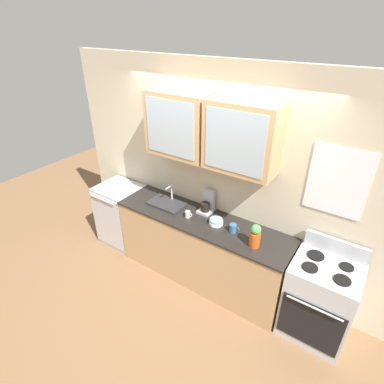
{
  "coord_description": "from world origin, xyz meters",
  "views": [
    {
      "loc": [
        1.63,
        -2.58,
        3.05
      ],
      "look_at": [
        -0.13,
        0.0,
        1.27
      ],
      "focal_mm": 28.41,
      "sensor_mm": 36.0,
      "label": 1
    }
  ],
  "objects_px": {
    "bowl_stack": "(216,222)",
    "cup_near_bowls": "(233,228)",
    "sink_faucet": "(167,203)",
    "vase": "(255,236)",
    "stove_range": "(318,300)",
    "cup_near_sink": "(188,214)",
    "coffee_maker": "(207,204)",
    "dishwasher": "(121,214)"
  },
  "relations": [
    {
      "from": "vase",
      "to": "dishwasher",
      "type": "bearing_deg",
      "value": 177.46
    },
    {
      "from": "cup_near_sink",
      "to": "sink_faucet",
      "type": "bearing_deg",
      "value": 168.58
    },
    {
      "from": "vase",
      "to": "dishwasher",
      "type": "height_order",
      "value": "vase"
    },
    {
      "from": "bowl_stack",
      "to": "cup_near_bowls",
      "type": "height_order",
      "value": "cup_near_bowls"
    },
    {
      "from": "bowl_stack",
      "to": "vase",
      "type": "xyz_separation_m",
      "value": [
        0.54,
        -0.12,
        0.1
      ]
    },
    {
      "from": "sink_faucet",
      "to": "cup_near_sink",
      "type": "height_order",
      "value": "sink_faucet"
    },
    {
      "from": "stove_range",
      "to": "vase",
      "type": "xyz_separation_m",
      "value": [
        -0.74,
        -0.1,
        0.59
      ]
    },
    {
      "from": "bowl_stack",
      "to": "cup_near_sink",
      "type": "xyz_separation_m",
      "value": [
        -0.36,
        -0.07,
        0.01
      ]
    },
    {
      "from": "cup_near_bowls",
      "to": "coffee_maker",
      "type": "xyz_separation_m",
      "value": [
        -0.48,
        0.21,
        0.06
      ]
    },
    {
      "from": "sink_faucet",
      "to": "vase",
      "type": "bearing_deg",
      "value": -5.69
    },
    {
      "from": "stove_range",
      "to": "cup_near_bowls",
      "type": "distance_m",
      "value": 1.16
    },
    {
      "from": "stove_range",
      "to": "cup_near_sink",
      "type": "relative_size",
      "value": 11.18
    },
    {
      "from": "stove_range",
      "to": "bowl_stack",
      "type": "xyz_separation_m",
      "value": [
        -1.28,
        0.02,
        0.49
      ]
    },
    {
      "from": "stove_range",
      "to": "bowl_stack",
      "type": "bearing_deg",
      "value": 179.27
    },
    {
      "from": "cup_near_sink",
      "to": "dishwasher",
      "type": "relative_size",
      "value": 0.11
    },
    {
      "from": "vase",
      "to": "cup_near_sink",
      "type": "xyz_separation_m",
      "value": [
        -0.9,
        0.05,
        -0.09
      ]
    },
    {
      "from": "sink_faucet",
      "to": "coffee_maker",
      "type": "relative_size",
      "value": 1.62
    },
    {
      "from": "sink_faucet",
      "to": "bowl_stack",
      "type": "xyz_separation_m",
      "value": [
        0.75,
        -0.01,
        0.01
      ]
    },
    {
      "from": "cup_near_sink",
      "to": "cup_near_bowls",
      "type": "xyz_separation_m",
      "value": [
        0.6,
        0.04,
        0.01
      ]
    },
    {
      "from": "vase",
      "to": "coffee_maker",
      "type": "bearing_deg",
      "value": 158.93
    },
    {
      "from": "dishwasher",
      "to": "coffee_maker",
      "type": "xyz_separation_m",
      "value": [
        1.4,
        0.2,
        0.57
      ]
    },
    {
      "from": "sink_faucet",
      "to": "vase",
      "type": "xyz_separation_m",
      "value": [
        1.29,
        -0.13,
        0.11
      ]
    },
    {
      "from": "stove_range",
      "to": "dishwasher",
      "type": "height_order",
      "value": "stove_range"
    },
    {
      "from": "stove_range",
      "to": "cup_near_sink",
      "type": "bearing_deg",
      "value": -178.19
    },
    {
      "from": "cup_near_bowls",
      "to": "dishwasher",
      "type": "bearing_deg",
      "value": 179.91
    },
    {
      "from": "dishwasher",
      "to": "vase",
      "type": "bearing_deg",
      "value": -2.54
    },
    {
      "from": "dishwasher",
      "to": "bowl_stack",
      "type": "bearing_deg",
      "value": 0.72
    },
    {
      "from": "stove_range",
      "to": "cup_near_bowls",
      "type": "bearing_deg",
      "value": -179.6
    },
    {
      "from": "cup_near_sink",
      "to": "coffee_maker",
      "type": "relative_size",
      "value": 0.34
    },
    {
      "from": "sink_faucet",
      "to": "bowl_stack",
      "type": "height_order",
      "value": "sink_faucet"
    },
    {
      "from": "cup_near_bowls",
      "to": "dishwasher",
      "type": "height_order",
      "value": "cup_near_bowls"
    },
    {
      "from": "bowl_stack",
      "to": "cup_near_sink",
      "type": "relative_size",
      "value": 1.68
    },
    {
      "from": "vase",
      "to": "coffee_maker",
      "type": "xyz_separation_m",
      "value": [
        -0.78,
        0.3,
        -0.03
      ]
    },
    {
      "from": "dishwasher",
      "to": "sink_faucet",
      "type": "bearing_deg",
      "value": 2.08
    },
    {
      "from": "sink_faucet",
      "to": "coffee_maker",
      "type": "xyz_separation_m",
      "value": [
        0.51,
        0.17,
        0.09
      ]
    },
    {
      "from": "cup_near_bowls",
      "to": "coffee_maker",
      "type": "bearing_deg",
      "value": 156.58
    },
    {
      "from": "stove_range",
      "to": "coffee_maker",
      "type": "height_order",
      "value": "coffee_maker"
    },
    {
      "from": "sink_faucet",
      "to": "coffee_maker",
      "type": "height_order",
      "value": "coffee_maker"
    },
    {
      "from": "stove_range",
      "to": "bowl_stack",
      "type": "distance_m",
      "value": 1.37
    },
    {
      "from": "cup_near_sink",
      "to": "vase",
      "type": "bearing_deg",
      "value": -3.13
    },
    {
      "from": "vase",
      "to": "cup_near_sink",
      "type": "height_order",
      "value": "vase"
    },
    {
      "from": "cup_near_bowls",
      "to": "coffee_maker",
      "type": "relative_size",
      "value": 0.42
    }
  ]
}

